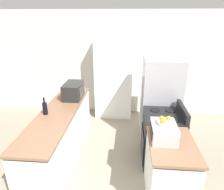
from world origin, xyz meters
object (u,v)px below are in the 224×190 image
pantry_cabinet (114,78)px  refrigerator (160,100)px  wine_bottle (45,108)px  stove (162,138)px  toaster_oven (163,132)px  fruit_bowl (165,122)px  microwave (73,91)px

pantry_cabinet → refrigerator: bearing=-43.4°
refrigerator → wine_bottle: refrigerator is taller
stove → refrigerator: refrigerator is taller
refrigerator → toaster_oven: bearing=-96.7°
stove → refrigerator: (0.04, 0.77, 0.39)m
wine_bottle → fruit_bowl: bearing=-17.3°
microwave → stove: bearing=-20.4°
refrigerator → microwave: (-1.73, -0.15, 0.21)m
pantry_cabinet → stove: 2.06m
stove → fruit_bowl: bearing=-99.9°
wine_bottle → fruit_bowl: size_ratio=1.39×
pantry_cabinet → microwave: size_ratio=3.80×
stove → fruit_bowl: (-0.12, -0.70, 0.70)m
refrigerator → microwave: bearing=-175.2°
toaster_oven → fruit_bowl: 0.15m
stove → wine_bottle: wine_bottle is taller
microwave → toaster_oven: 2.05m
pantry_cabinet → refrigerator: pantry_cabinet is taller
microwave → fruit_bowl: bearing=-40.3°
refrigerator → fruit_bowl: size_ratio=7.99×
toaster_oven → fruit_bowl: fruit_bowl is taller
wine_bottle → fruit_bowl: fruit_bowl is taller
pantry_cabinet → refrigerator: (1.01, -0.96, -0.15)m
pantry_cabinet → stove: bearing=-60.7°
refrigerator → pantry_cabinet: bearing=136.6°
pantry_cabinet → microwave: bearing=-123.1°
stove → toaster_oven: bearing=-100.6°
microwave → wine_bottle: bearing=-110.7°
fruit_bowl → toaster_oven: bearing=-168.6°
stove → fruit_bowl: fruit_bowl is taller
pantry_cabinet → microwave: 1.32m
wine_bottle → fruit_bowl: 1.94m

